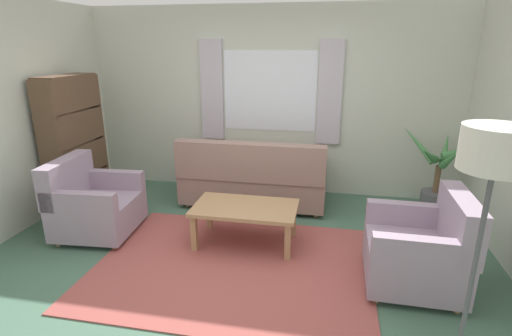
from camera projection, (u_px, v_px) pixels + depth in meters
The scene contains 11 objects.
ground_plane at pixel (233, 266), 3.84m from camera, with size 6.24×6.24×0.00m, color #476B56.
wall_back at pixel (270, 102), 5.56m from camera, with size 5.32×0.12×2.60m, color beige.
window_with_curtains at pixel (270, 92), 5.43m from camera, with size 1.98×0.07×1.40m.
area_rug at pixel (233, 265), 3.84m from camera, with size 2.65×2.02×0.01m, color #9E4C47.
couch at pixel (253, 179), 5.19m from camera, with size 1.90×0.82×0.92m.
armchair_left at pixel (93, 204), 4.41m from camera, with size 0.88×0.90×0.88m.
armchair_right at pixel (421, 250), 3.44m from camera, with size 0.83×0.85×0.88m.
coffee_table at pixel (245, 211), 4.16m from camera, with size 1.10×0.64×0.44m.
potted_plant at pixel (438, 179), 4.89m from camera, with size 1.11×0.93×1.09m.
bookshelf at pixel (77, 140), 5.05m from camera, with size 0.30×0.94×1.72m.
standing_lamp at pixel (493, 171), 2.08m from camera, with size 0.37×0.37×1.68m.
Camera 1 is at (0.87, -3.26, 2.09)m, focal length 27.39 mm.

